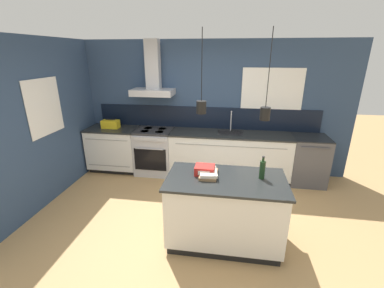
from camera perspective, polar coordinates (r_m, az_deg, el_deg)
ground_plane at (r=3.87m, az=-0.60°, el=-17.88°), size 16.00×16.00×0.00m
wall_back at (r=5.16m, az=2.29°, el=8.42°), size 5.60×2.37×2.60m
wall_left at (r=4.86m, az=-28.82°, el=4.68°), size 0.08×3.80×2.60m
counter_run_left at (r=5.61m, az=-16.81°, el=-0.98°), size 1.02×0.64×0.91m
counter_run_sink at (r=5.09m, az=8.26°, el=-2.45°), size 2.30×0.64×1.31m
oven_range at (r=5.30m, az=-8.30°, el=-1.61°), size 0.73×0.66×0.91m
dishwasher at (r=5.30m, az=24.30°, el=-3.24°), size 0.64×0.65×0.91m
kitchen_island at (r=3.41m, az=7.23°, el=-14.37°), size 1.46×0.81×0.91m
bottle_on_island at (r=3.22m, az=15.35°, el=-5.47°), size 0.07×0.07×0.29m
book_stack at (r=3.21m, az=3.69°, el=-6.49°), size 0.25×0.33×0.07m
red_supply_box at (r=3.25m, az=2.83°, el=-5.76°), size 0.24×0.20×0.11m
yellow_toolbox at (r=5.47m, az=-17.64°, el=4.23°), size 0.34×0.18×0.19m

